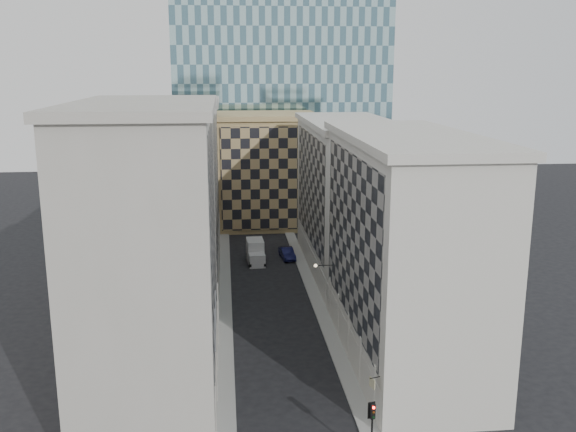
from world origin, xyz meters
TOP-DOWN VIEW (x-y plane):
  - sidewalk_west at (-5.25, 30.00)m, footprint 1.50×100.00m
  - sidewalk_east at (5.25, 30.00)m, footprint 1.50×100.00m
  - bldg_left_a at (-10.88, 11.00)m, footprint 10.80×22.80m
  - bldg_left_b at (-10.88, 33.00)m, footprint 10.80×22.80m
  - bldg_left_c at (-10.88, 55.00)m, footprint 10.80×22.80m
  - bldg_right_a at (10.88, 15.00)m, footprint 10.80×26.80m
  - bldg_right_b at (10.89, 42.00)m, footprint 10.80×28.80m
  - tan_block at (2.00, 67.90)m, footprint 16.80×14.80m
  - church_tower at (0.00, 82.00)m, footprint 7.20×7.20m
  - flagpoles_left at (-5.90, 6.00)m, footprint 0.10×6.33m
  - bracket_lamp at (4.38, 24.00)m, footprint 1.98×0.36m
  - traffic_light at (4.55, -0.78)m, footprint 0.52×0.49m
  - box_truck at (-0.98, 45.86)m, footprint 2.46×5.60m
  - dark_car at (3.50, 47.07)m, footprint 2.13×4.87m
  - shop_sign at (5.42, 3.00)m, footprint 0.83×0.73m

SIDE VIEW (x-z plane):
  - sidewalk_west at x=-5.25m, z-range 0.00..0.15m
  - sidewalk_east at x=5.25m, z-range 0.00..0.15m
  - dark_car at x=3.50m, z-range 0.00..1.56m
  - box_truck at x=-0.98m, z-range -0.20..2.83m
  - traffic_light at x=4.55m, z-range 1.06..5.27m
  - shop_sign at x=5.42m, z-range 3.42..4.25m
  - bracket_lamp at x=4.38m, z-range 6.02..6.38m
  - flagpoles_left at x=-5.90m, z-range 6.83..9.17m
  - tan_block at x=2.00m, z-range 0.04..18.84m
  - bldg_right_b at x=10.89m, z-range 0.00..19.70m
  - bldg_right_a at x=10.88m, z-range -0.03..20.67m
  - bldg_left_c at x=-10.88m, z-range -0.02..21.68m
  - bldg_left_b at x=-10.88m, z-range -0.03..22.67m
  - bldg_left_a at x=-10.88m, z-range -0.03..23.67m
  - church_tower at x=0.00m, z-range 1.20..52.70m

